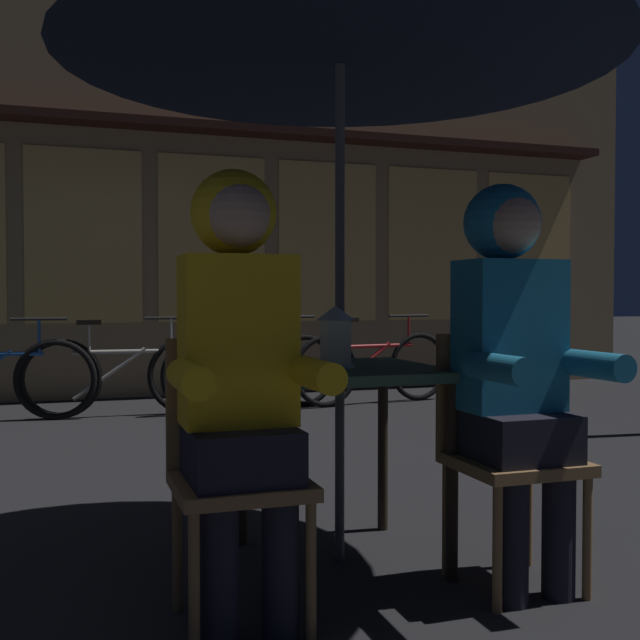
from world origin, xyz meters
The scene contains 12 objects.
ground_plane centered at (0.00, 0.00, 0.00)m, with size 60.00×60.00×0.00m, color #232326.
cafe_table centered at (0.00, 0.00, 0.64)m, with size 0.72×0.72×0.74m.
patio_umbrella centered at (0.00, 0.00, 2.06)m, with size 2.10×2.10×2.31m.
lantern centered at (-0.03, -0.04, 0.86)m, with size 0.11×0.11×0.23m.
chair_left centered at (-0.48, -0.37, 0.49)m, with size 0.40×0.40×0.87m.
chair_right centered at (0.48, -0.37, 0.49)m, with size 0.40×0.40×0.87m.
person_left_hooded centered at (-0.48, -0.43, 0.85)m, with size 0.45×0.56×1.40m.
person_right_hooded centered at (0.48, -0.43, 0.85)m, with size 0.45×0.56×1.40m.
shopfront_building centered at (0.46, 5.39, 3.09)m, with size 10.00×0.93×6.20m.
bicycle_third centered at (-0.52, 3.90, 0.35)m, with size 1.68×0.12×0.84m.
bicycle_fourth centered at (0.59, 3.89, 0.35)m, with size 1.67×0.31×0.84m.
bicycle_fifth centered at (1.76, 3.91, 0.35)m, with size 1.67×0.30×0.84m.
Camera 1 is at (-0.98, -2.70, 1.00)m, focal length 42.86 mm.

